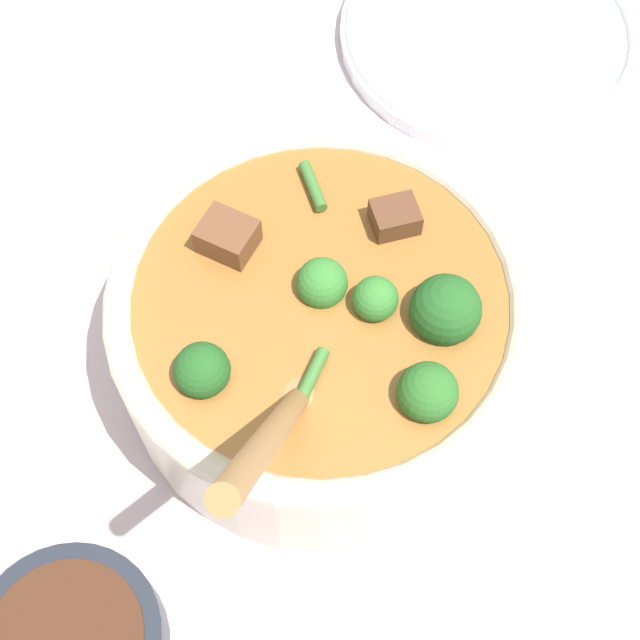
# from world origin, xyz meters

# --- Properties ---
(ground_plane) EXTENTS (4.00, 4.00, 0.00)m
(ground_plane) POSITION_xyz_m (0.00, 0.00, 0.00)
(ground_plane) COLOR silver
(stew_bowl) EXTENTS (0.29, 0.24, 0.24)m
(stew_bowl) POSITION_xyz_m (-0.00, -0.00, 0.05)
(stew_bowl) COLOR beige
(stew_bowl) RESTS_ON ground_plane
(empty_plate) EXTENTS (0.24, 0.24, 0.02)m
(empty_plate) POSITION_xyz_m (0.30, -0.08, 0.01)
(empty_plate) COLOR white
(empty_plate) RESTS_ON ground_plane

